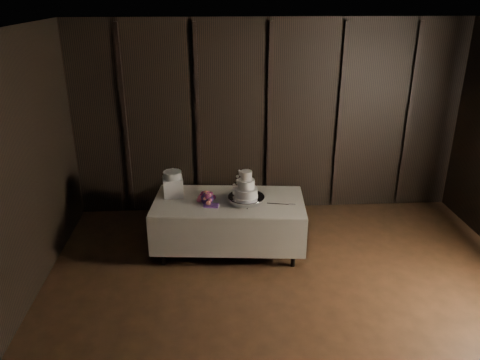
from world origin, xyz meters
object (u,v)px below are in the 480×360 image
at_px(bouquet, 207,198).
at_px(cake_stand, 246,200).
at_px(box_pedestal, 173,187).
at_px(small_cake, 172,175).
at_px(wedding_cake, 244,187).
at_px(display_table, 229,224).

bearing_deg(bouquet, cake_stand, -4.05).
xyz_separation_m(box_pedestal, small_cake, (0.00, 0.00, 0.17)).
bearing_deg(wedding_cake, display_table, 164.17).
bearing_deg(box_pedestal, cake_stand, -17.16).
xyz_separation_m(wedding_cake, small_cake, (-0.94, 0.31, 0.07)).
relative_size(display_table, bouquet, 5.19).
relative_size(wedding_cake, bouquet, 0.89).
relative_size(wedding_cake, small_cake, 1.47).
bearing_deg(bouquet, display_table, 9.70).
bearing_deg(cake_stand, display_table, 159.44).
xyz_separation_m(cake_stand, bouquet, (-0.51, 0.04, 0.02)).
xyz_separation_m(display_table, box_pedestal, (-0.74, 0.21, 0.47)).
relative_size(cake_stand, bouquet, 1.21).
height_order(bouquet, box_pedestal, box_pedestal).
bearing_deg(wedding_cake, cake_stand, 40.42).
bearing_deg(box_pedestal, wedding_cake, -18.42).
bearing_deg(wedding_cake, bouquet, -175.34).
xyz_separation_m(wedding_cake, bouquet, (-0.48, 0.05, -0.16)).
bearing_deg(box_pedestal, display_table, -16.10).
distance_m(display_table, small_cake, 1.00).
height_order(display_table, small_cake, small_cake).
height_order(wedding_cake, box_pedestal, wedding_cake).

